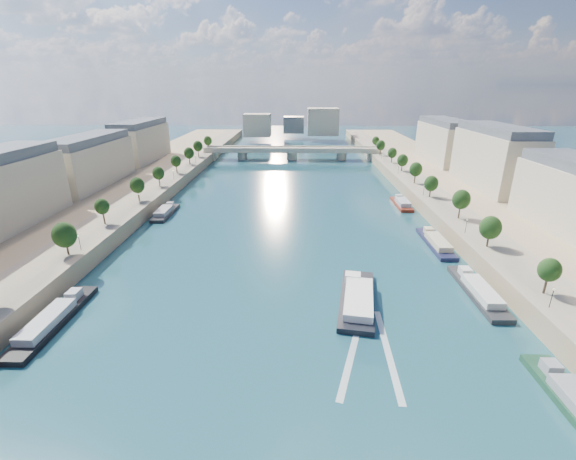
{
  "coord_description": "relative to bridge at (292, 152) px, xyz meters",
  "views": [
    {
      "loc": [
        3.61,
        -20.39,
        45.41
      ],
      "look_at": [
        0.99,
        86.44,
        5.0
      ],
      "focal_mm": 24.0,
      "sensor_mm": 36.0,
      "label": 1
    }
  ],
  "objects": [
    {
      "name": "ground",
      "position": [
        0.0,
        -128.7,
        -5.08
      ],
      "size": [
        700.0,
        700.0,
        0.0
      ],
      "primitive_type": "plane",
      "color": "#0D2A39",
      "rests_on": "ground"
    },
    {
      "name": "quay_left",
      "position": [
        -72.0,
        -128.7,
        -2.58
      ],
      "size": [
        44.0,
        520.0,
        5.0
      ],
      "primitive_type": "cube",
      "color": "#9E8460",
      "rests_on": "ground"
    },
    {
      "name": "quay_right",
      "position": [
        72.0,
        -128.7,
        -2.58
      ],
      "size": [
        44.0,
        520.0,
        5.0
      ],
      "primitive_type": "cube",
      "color": "#9E8460",
      "rests_on": "ground"
    },
    {
      "name": "pave_left",
      "position": [
        -57.0,
        -128.7,
        -0.03
      ],
      "size": [
        14.0,
        520.0,
        0.1
      ],
      "primitive_type": "cube",
      "color": "gray",
      "rests_on": "quay_left"
    },
    {
      "name": "pave_right",
      "position": [
        57.0,
        -128.7,
        -0.03
      ],
      "size": [
        14.0,
        520.0,
        0.1
      ],
      "primitive_type": "cube",
      "color": "gray",
      "rests_on": "quay_right"
    },
    {
      "name": "trees_left",
      "position": [
        -55.0,
        -126.7,
        5.39
      ],
      "size": [
        4.8,
        268.8,
        8.26
      ],
      "color": "#382B1E",
      "rests_on": "ground"
    },
    {
      "name": "trees_right",
      "position": [
        55.0,
        -118.7,
        5.39
      ],
      "size": [
        4.8,
        268.8,
        8.26
      ],
      "color": "#382B1E",
      "rests_on": "ground"
    },
    {
      "name": "lamps_left",
      "position": [
        -52.5,
        -138.7,
        2.7
      ],
      "size": [
        0.36,
        200.36,
        4.28
      ],
      "color": "black",
      "rests_on": "ground"
    },
    {
      "name": "lamps_right",
      "position": [
        52.5,
        -123.7,
        2.7
      ],
      "size": [
        0.36,
        200.36,
        4.28
      ],
      "color": "black",
      "rests_on": "ground"
    },
    {
      "name": "buildings_left",
      "position": [
        -85.0,
        -116.7,
        11.37
      ],
      "size": [
        16.0,
        226.0,
        23.2
      ],
      "color": "#C1B394",
      "rests_on": "ground"
    },
    {
      "name": "buildings_right",
      "position": [
        85.0,
        -116.7,
        11.37
      ],
      "size": [
        16.0,
        226.0,
        23.2
      ],
      "color": "#C1B394",
      "rests_on": "ground"
    },
    {
      "name": "skyline",
      "position": [
        3.19,
        90.82,
        9.57
      ],
      "size": [
        79.0,
        42.0,
        22.0
      ],
      "color": "#C1B394",
      "rests_on": "ground"
    },
    {
      "name": "bridge",
      "position": [
        0.0,
        0.0,
        0.0
      ],
      "size": [
        112.0,
        12.0,
        8.15
      ],
      "color": "#C1B79E",
      "rests_on": "ground"
    },
    {
      "name": "tour_barge",
      "position": [
        17.17,
        -174.31,
        -4.16
      ],
      "size": [
        11.38,
        26.39,
        3.62
      ],
      "rotation": [
        0.0,
        0.0,
        -0.16
      ],
      "color": "black",
      "rests_on": "ground"
    },
    {
      "name": "wake",
      "position": [
        17.17,
        -190.97,
        -5.06
      ],
      "size": [
        11.8,
        26.03,
        0.04
      ],
      "color": "silver",
      "rests_on": "ground"
    },
    {
      "name": "moored_barges_left",
      "position": [
        -45.5,
        -195.61,
        -4.24
      ],
      "size": [
        5.0,
        163.05,
        3.6
      ],
      "color": "#161F31",
      "rests_on": "ground"
    },
    {
      "name": "moored_barges_right",
      "position": [
        45.5,
        -174.64,
        -4.24
      ],
      "size": [
        5.0,
        160.79,
        3.6
      ],
      "color": "black",
      "rests_on": "ground"
    }
  ]
}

